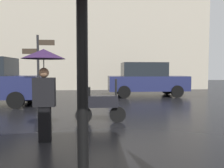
# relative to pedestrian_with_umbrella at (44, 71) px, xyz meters

# --- Properties ---
(pedestrian_with_umbrella) EXTENTS (0.88, 0.88, 1.91)m
(pedestrian_with_umbrella) POSITION_rel_pedestrian_with_umbrella_xyz_m (0.00, 0.00, 0.00)
(pedestrian_with_umbrella) COLOR black
(pedestrian_with_umbrella) RESTS_ON ground
(parked_scooter) EXTENTS (1.41, 0.32, 1.23)m
(parked_scooter) POSITION_rel_pedestrian_with_umbrella_xyz_m (1.15, 1.57, -0.91)
(parked_scooter) COLOR black
(parked_scooter) RESTS_ON ground
(parked_car_right) EXTENTS (4.42, 1.89, 1.91)m
(parked_car_right) POSITION_rel_pedestrian_with_umbrella_xyz_m (3.96, 7.87, -0.50)
(parked_car_right) COLOR #1E234C
(parked_car_right) RESTS_ON ground
(street_signpost) EXTENTS (1.08, 0.08, 2.67)m
(street_signpost) POSITION_rel_pedestrian_with_umbrella_xyz_m (-0.88, 3.17, 0.16)
(street_signpost) COLOR black
(street_signpost) RESTS_ON ground
(building_block) EXTENTS (18.93, 3.16, 12.51)m
(building_block) POSITION_rel_pedestrian_with_umbrella_xyz_m (0.37, 13.63, 4.78)
(building_block) COLOR #B2A893
(building_block) RESTS_ON ground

